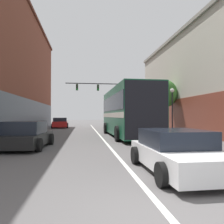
% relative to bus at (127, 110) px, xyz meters
% --- Properties ---
extents(ground_plane, '(160.00, 160.00, 0.00)m').
position_rel_bus_xyz_m(ground_plane, '(-2.08, -13.64, -2.06)').
color(ground_plane, '#565454').
extents(lane_center_line, '(0.14, 41.59, 0.01)m').
position_rel_bus_xyz_m(lane_center_line, '(-2.08, 1.16, -2.06)').
color(lane_center_line, silver).
rests_on(lane_center_line, ground_plane).
extents(building_right_storefront, '(9.76, 20.97, 9.53)m').
position_rel_bus_xyz_m(building_right_storefront, '(10.08, 3.24, 2.82)').
color(building_right_storefront, '#B7B2A3').
rests_on(building_right_storefront, ground_plane).
extents(bus, '(3.07, 10.09, 3.68)m').
position_rel_bus_xyz_m(bus, '(0.00, 0.00, 0.00)').
color(bus, '#145133').
rests_on(bus, ground_plane).
extents(hatchback_foreground, '(2.15, 3.97, 1.21)m').
position_rel_bus_xyz_m(hatchback_foreground, '(-0.72, -10.71, -1.48)').
color(hatchback_foreground, silver).
rests_on(hatchback_foreground, ground_plane).
extents(parked_car_left_near, '(2.36, 4.09, 1.36)m').
position_rel_bus_xyz_m(parked_car_left_near, '(-6.29, -5.38, -1.42)').
color(parked_car_left_near, black).
rests_on(parked_car_left_near, ground_plane).
extents(parked_car_left_mid, '(2.37, 4.62, 1.36)m').
position_rel_bus_xyz_m(parked_car_left_mid, '(-6.50, 13.38, -1.41)').
color(parked_car_left_mid, red).
rests_on(parked_car_left_mid, ground_plane).
extents(traffic_signal_gantry, '(10.04, 0.36, 6.17)m').
position_rel_bus_xyz_m(traffic_signal_gantry, '(0.76, 11.94, 2.61)').
color(traffic_signal_gantry, black).
rests_on(traffic_signal_gantry, ground_plane).
extents(street_lamp, '(0.33, 0.33, 3.85)m').
position_rel_bus_xyz_m(street_lamp, '(3.73, 0.07, 0.28)').
color(street_lamp, black).
rests_on(street_lamp, ground_plane).
extents(street_tree_near, '(2.41, 2.17, 5.09)m').
position_rel_bus_xyz_m(street_tree_near, '(4.36, 3.30, 1.68)').
color(street_tree_near, '#3D2D1E').
rests_on(street_tree_near, ground_plane).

